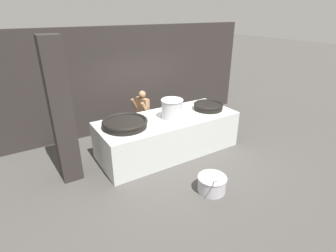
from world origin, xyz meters
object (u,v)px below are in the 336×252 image
at_px(stock_pot, 172,108).
at_px(cook, 143,113).
at_px(giant_wok_near, 125,123).
at_px(giant_wok_far, 208,106).
at_px(prep_bowl_vegetables, 212,183).

xyz_separation_m(stock_pot, cook, (-0.28, 1.18, -0.47)).
bearing_deg(giant_wok_near, giant_wok_far, -2.49).
bearing_deg(giant_wok_far, cook, 142.13).
distance_m(stock_pot, cook, 1.30).
bearing_deg(giant_wok_far, prep_bowl_vegetables, -126.81).
distance_m(giant_wok_far, cook, 1.95).
xyz_separation_m(cook, prep_bowl_vegetables, (0.07, -3.12, -0.62)).
xyz_separation_m(giant_wok_far, prep_bowl_vegetables, (-1.45, -1.94, -0.92)).
height_order(giant_wok_near, prep_bowl_vegetables, giant_wok_near).
relative_size(giant_wok_far, prep_bowl_vegetables, 1.11).
relative_size(giant_wok_near, cook, 0.74).
distance_m(giant_wok_far, prep_bowl_vegetables, 2.59).
xyz_separation_m(giant_wok_near, giant_wok_far, (2.53, -0.11, -0.00)).
distance_m(giant_wok_near, prep_bowl_vegetables, 2.49).
bearing_deg(prep_bowl_vegetables, giant_wok_near, 117.90).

